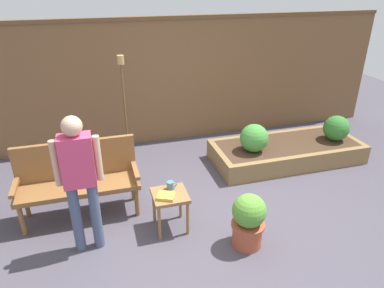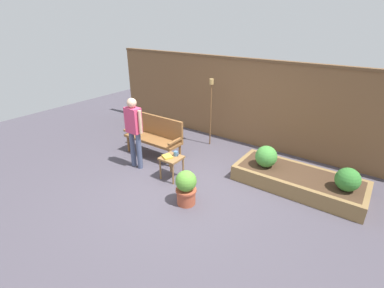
{
  "view_description": "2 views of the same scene",
  "coord_description": "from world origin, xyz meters",
  "px_view_note": "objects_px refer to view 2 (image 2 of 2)",
  "views": [
    {
      "loc": [
        -1.09,
        -3.24,
        2.73
      ],
      "look_at": [
        0.15,
        1.04,
        0.59
      ],
      "focal_mm": 32.77,
      "sensor_mm": 36.0,
      "label": 1
    },
    {
      "loc": [
        2.83,
        -3.73,
        3.02
      ],
      "look_at": [
        -0.14,
        0.42,
        0.71
      ],
      "focal_mm": 26.06,
      "sensor_mm": 36.0,
      "label": 2
    }
  ],
  "objects_px": {
    "shrub_near_bench": "(266,156)",
    "tiki_torch": "(211,101)",
    "side_table": "(172,161)",
    "person_by_bench": "(134,127)",
    "potted_boxwood": "(186,187)",
    "shrub_far_corner": "(348,180)",
    "garden_bench": "(155,133)",
    "cup_on_table": "(176,154)",
    "book_on_table": "(167,157)"
  },
  "relations": [
    {
      "from": "shrub_near_bench",
      "to": "garden_bench",
      "type": "bearing_deg",
      "value": -170.35
    },
    {
      "from": "side_table",
      "to": "person_by_bench",
      "type": "xyz_separation_m",
      "value": [
        -0.94,
        -0.08,
        0.54
      ]
    },
    {
      "from": "shrub_far_corner",
      "to": "person_by_bench",
      "type": "height_order",
      "value": "person_by_bench"
    },
    {
      "from": "garden_bench",
      "to": "potted_boxwood",
      "type": "distance_m",
      "value": 2.11
    },
    {
      "from": "shrub_far_corner",
      "to": "tiki_torch",
      "type": "distance_m",
      "value": 3.45
    },
    {
      "from": "cup_on_table",
      "to": "tiki_torch",
      "type": "distance_m",
      "value": 1.92
    },
    {
      "from": "person_by_bench",
      "to": "garden_bench",
      "type": "bearing_deg",
      "value": 95.83
    },
    {
      "from": "cup_on_table",
      "to": "shrub_far_corner",
      "type": "bearing_deg",
      "value": 17.94
    },
    {
      "from": "side_table",
      "to": "person_by_bench",
      "type": "bearing_deg",
      "value": -175.3
    },
    {
      "from": "tiki_torch",
      "to": "side_table",
      "type": "bearing_deg",
      "value": -81.89
    },
    {
      "from": "garden_bench",
      "to": "cup_on_table",
      "type": "distance_m",
      "value": 1.17
    },
    {
      "from": "person_by_bench",
      "to": "shrub_near_bench",
      "type": "bearing_deg",
      "value": 24.64
    },
    {
      "from": "garden_bench",
      "to": "shrub_near_bench",
      "type": "bearing_deg",
      "value": 9.65
    },
    {
      "from": "shrub_far_corner",
      "to": "tiki_torch",
      "type": "relative_size",
      "value": 0.24
    },
    {
      "from": "potted_boxwood",
      "to": "cup_on_table",
      "type": "bearing_deg",
      "value": 139.12
    },
    {
      "from": "shrub_near_bench",
      "to": "shrub_far_corner",
      "type": "relative_size",
      "value": 1.05
    },
    {
      "from": "potted_boxwood",
      "to": "shrub_near_bench",
      "type": "relative_size",
      "value": 1.5
    },
    {
      "from": "potted_boxwood",
      "to": "tiki_torch",
      "type": "height_order",
      "value": "tiki_torch"
    },
    {
      "from": "garden_bench",
      "to": "book_on_table",
      "type": "height_order",
      "value": "garden_bench"
    },
    {
      "from": "garden_bench",
      "to": "shrub_far_corner",
      "type": "bearing_deg",
      "value": 6.18
    },
    {
      "from": "side_table",
      "to": "potted_boxwood",
      "type": "xyz_separation_m",
      "value": [
        0.75,
        -0.52,
        -0.06
      ]
    },
    {
      "from": "potted_boxwood",
      "to": "shrub_far_corner",
      "type": "relative_size",
      "value": 1.57
    },
    {
      "from": "person_by_bench",
      "to": "side_table",
      "type": "bearing_deg",
      "value": 4.7
    },
    {
      "from": "book_on_table",
      "to": "shrub_far_corner",
      "type": "xyz_separation_m",
      "value": [
        3.07,
        1.13,
        0.01
      ]
    },
    {
      "from": "side_table",
      "to": "shrub_near_bench",
      "type": "relative_size",
      "value": 1.11
    },
    {
      "from": "side_table",
      "to": "cup_on_table",
      "type": "xyz_separation_m",
      "value": [
        0.03,
        0.1,
        0.13
      ]
    },
    {
      "from": "side_table",
      "to": "person_by_bench",
      "type": "distance_m",
      "value": 1.08
    },
    {
      "from": "tiki_torch",
      "to": "garden_bench",
      "type": "bearing_deg",
      "value": -120.54
    },
    {
      "from": "book_on_table",
      "to": "person_by_bench",
      "type": "height_order",
      "value": "person_by_bench"
    },
    {
      "from": "shrub_near_bench",
      "to": "shrub_far_corner",
      "type": "xyz_separation_m",
      "value": [
        1.46,
        -0.0,
        -0.01
      ]
    },
    {
      "from": "garden_bench",
      "to": "cup_on_table",
      "type": "relative_size",
      "value": 11.77
    },
    {
      "from": "book_on_table",
      "to": "potted_boxwood",
      "type": "height_order",
      "value": "potted_boxwood"
    },
    {
      "from": "book_on_table",
      "to": "shrub_near_bench",
      "type": "bearing_deg",
      "value": 60.54
    },
    {
      "from": "tiki_torch",
      "to": "potted_boxwood",
      "type": "bearing_deg",
      "value": -66.99
    },
    {
      "from": "potted_boxwood",
      "to": "shrub_far_corner",
      "type": "height_order",
      "value": "shrub_far_corner"
    },
    {
      "from": "garden_bench",
      "to": "potted_boxwood",
      "type": "height_order",
      "value": "garden_bench"
    },
    {
      "from": "person_by_bench",
      "to": "potted_boxwood",
      "type": "bearing_deg",
      "value": -14.77
    },
    {
      "from": "book_on_table",
      "to": "garden_bench",
      "type": "bearing_deg",
      "value": 169.66
    },
    {
      "from": "shrub_near_bench",
      "to": "tiki_torch",
      "type": "height_order",
      "value": "tiki_torch"
    },
    {
      "from": "shrub_near_bench",
      "to": "tiki_torch",
      "type": "bearing_deg",
      "value": 155.87
    },
    {
      "from": "garden_bench",
      "to": "cup_on_table",
      "type": "xyz_separation_m",
      "value": [
        1.04,
        -0.53,
        -0.02
      ]
    },
    {
      "from": "garden_bench",
      "to": "shrub_near_bench",
      "type": "relative_size",
      "value": 3.34
    },
    {
      "from": "cup_on_table",
      "to": "potted_boxwood",
      "type": "relative_size",
      "value": 0.19
    },
    {
      "from": "side_table",
      "to": "book_on_table",
      "type": "relative_size",
      "value": 2.47
    },
    {
      "from": "shrub_far_corner",
      "to": "person_by_bench",
      "type": "relative_size",
      "value": 0.26
    },
    {
      "from": "cup_on_table",
      "to": "potted_boxwood",
      "type": "height_order",
      "value": "potted_boxwood"
    },
    {
      "from": "book_on_table",
      "to": "shrub_near_bench",
      "type": "distance_m",
      "value": 1.97
    },
    {
      "from": "person_by_bench",
      "to": "cup_on_table",
      "type": "bearing_deg",
      "value": 10.36
    },
    {
      "from": "shrub_near_bench",
      "to": "shrub_far_corner",
      "type": "distance_m",
      "value": 1.46
    },
    {
      "from": "shrub_near_bench",
      "to": "person_by_bench",
      "type": "relative_size",
      "value": 0.28
    }
  ]
}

